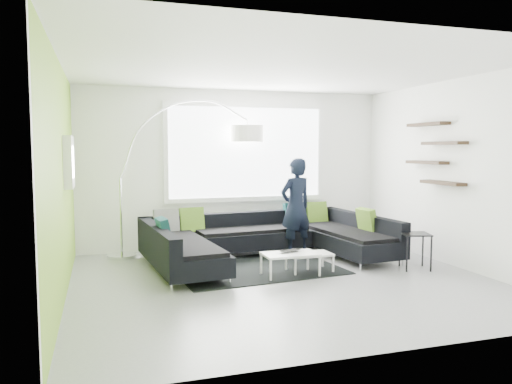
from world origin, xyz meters
TOP-DOWN VIEW (x-y plane):
  - ground at (0.00, 0.00)m, footprint 5.50×5.50m
  - room_shell at (0.04, 0.21)m, footprint 5.54×5.04m
  - sectional_sofa at (0.16, 1.10)m, footprint 3.83×2.58m
  - rug at (-0.16, 0.76)m, footprint 2.53×1.95m
  - coffee_table at (0.35, 0.28)m, footprint 0.99×0.59m
  - arc_lamp at (-2.01, 2.12)m, footprint 2.47×1.00m
  - side_table at (2.07, 0.03)m, footprint 0.48×0.48m
  - person at (0.77, 1.50)m, footprint 0.79×0.69m
  - laptop at (0.21, 0.25)m, footprint 0.43×0.39m

SIDE VIEW (x-z plane):
  - ground at x=0.00m, z-range 0.00..0.00m
  - rug at x=-0.16m, z-range 0.00..0.01m
  - coffee_table at x=0.35m, z-range 0.00..0.32m
  - side_table at x=2.07m, z-range 0.00..0.53m
  - laptop at x=0.21m, z-range 0.32..0.35m
  - sectional_sofa at x=0.16m, z-range -0.05..0.74m
  - person at x=0.77m, z-range 0.00..1.61m
  - arc_lamp at x=-2.01m, z-range 0.00..2.58m
  - room_shell at x=0.04m, z-range 0.40..3.22m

